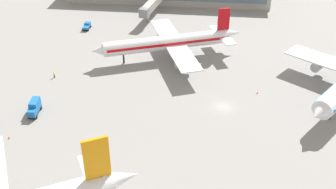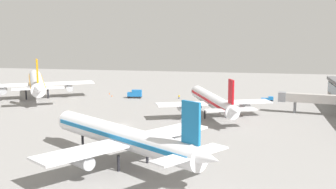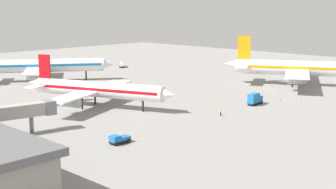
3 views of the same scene
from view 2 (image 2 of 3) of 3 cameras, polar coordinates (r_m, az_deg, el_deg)
The scene contains 11 objects.
ground at distance 129.50m, azimuth -5.91°, elevation -3.91°, with size 288.00×288.00×0.00m, color gray.
airplane_at_gate at distance 181.72m, azimuth -16.65°, elevation 1.51°, with size 50.80×42.40×16.88m.
airplane_taxiing at distance 139.73m, azimuth 5.84°, elevation -0.82°, with size 43.89×36.22×13.95m.
airplane_distant at distance 92.89m, azimuth -5.69°, elevation -5.52°, with size 37.72×44.57×15.85m.
pushback_tractor at distance 170.51m, azimuth 12.80°, elevation -0.58°, with size 2.21×4.41×1.90m.
catering_truck at distance 174.36m, azimuth -4.27°, elevation 0.08°, with size 2.59×5.74×3.30m.
ground_crew_worker at distance 172.18m, azimuth 1.43°, elevation -0.30°, with size 0.42×0.58×1.67m.
jet_bridge at distance 150.16m, azimuth 18.31°, elevation -0.51°, with size 6.94×23.39×6.74m.
safety_cone_near_gate at distance 185.20m, azimuth -7.58°, elevation 0.13°, with size 0.44×0.44×0.60m, color #EA590C.
safety_cone_mid_apron at distance 119.10m, azimuth -3.73°, elevation -4.90°, with size 0.44×0.44×0.60m, color #EA590C.
safety_cone_far_side at distance 179.43m, azimuth -7.26°, elevation -0.16°, with size 0.44×0.44×0.60m, color #EA590C.
Camera 2 is at (-121.00, -35.60, 29.34)m, focal length 47.16 mm.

